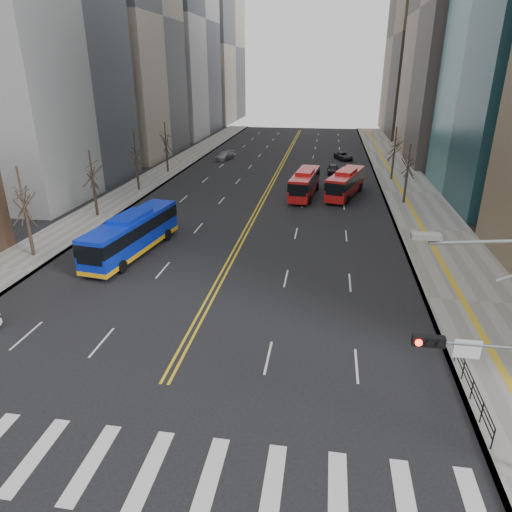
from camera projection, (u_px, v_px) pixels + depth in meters
ground at (120, 467)px, 17.52m from camera, size 220.00×220.00×0.00m
sidewalk_right at (410, 192)px, 56.10m from camera, size 7.00×130.00×0.15m
sidewalk_left at (147, 183)px, 60.96m from camera, size 5.00×130.00×0.15m
crosswalk at (120, 467)px, 17.52m from camera, size 26.70×4.00×0.01m
centerline at (278, 172)px, 67.77m from camera, size 0.55×100.00×0.01m
office_towers at (291, 1)px, 70.99m from camera, size 83.00×134.00×58.00m
signal_mast at (510, 364)px, 15.53m from camera, size 5.37×0.37×9.39m
pedestrian_railing at (473, 387)px, 20.64m from camera, size 0.06×6.06×1.02m
street_trees at (190, 164)px, 48.26m from camera, size 35.20×47.20×7.60m
blue_bus at (132, 233)px, 37.10m from camera, size 3.96×11.75×3.37m
red_bus_near at (305, 182)px, 53.97m from camera, size 3.30×10.01×3.15m
red_bus_far at (346, 182)px, 54.02m from camera, size 4.93×10.15×3.17m
car_dark_mid at (333, 169)px, 66.38m from camera, size 1.67×3.91×1.32m
car_silver at (225, 156)px, 76.51m from camera, size 3.00×4.86×1.32m
car_dark_far at (344, 156)px, 76.45m from camera, size 3.49×4.96×1.26m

